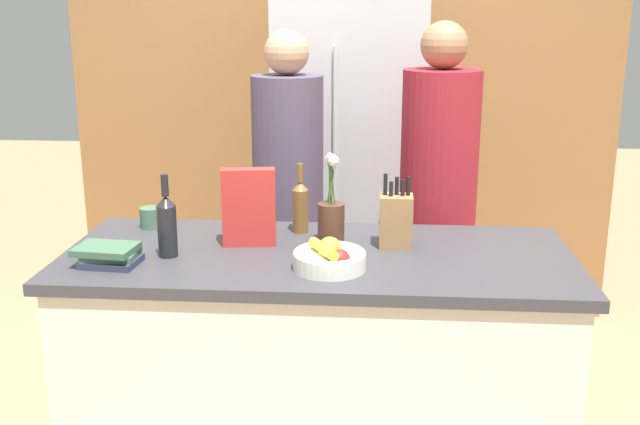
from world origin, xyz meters
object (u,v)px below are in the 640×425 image
Objects in this scene: refrigerator at (350,164)px; flower_vase at (331,218)px; bottle_oil at (300,205)px; person_in_blue at (438,196)px; fruit_bowl at (330,257)px; book_stack at (109,255)px; bottle_vinegar at (167,224)px; knife_block at (396,220)px; cereal_box at (249,207)px; person_at_sink at (288,195)px; coffee_mug at (151,217)px.

refrigerator reaches higher than flower_vase.
bottle_oil is 0.16× the size of person_in_blue.
fruit_bowl is (-0.01, -1.47, -0.01)m from refrigerator.
flower_vase is 1.28× the size of bottle_oil.
bottle_vinegar is at bearing 30.22° from book_stack.
cereal_box is (-0.52, -0.03, 0.04)m from knife_block.
person_in_blue is (0.71, 0.57, -0.09)m from cereal_box.
person_at_sink reaches higher than bottle_oil.
bottle_vinegar reaches higher than cereal_box.
fruit_bowl is at bearing 0.96° from book_stack.
refrigerator is 15.82× the size of coffee_mug.
flower_vase is at bearing -13.72° from coffee_mug.
cereal_box is 0.30m from bottle_vinegar.
flower_vase reaches higher than fruit_bowl.
bottle_vinegar is at bearing -150.57° from cereal_box.
knife_block reaches higher than book_stack.
flower_vase reaches higher than coffee_mug.
person_in_blue is at bearing 38.60° from cereal_box.
bottle_vinegar is 0.17× the size of person_in_blue.
coffee_mug is at bearing -158.18° from person_in_blue.
flower_vase is at bearing -70.98° from person_at_sink.
bottle_oil is 0.68m from person_in_blue.
bottle_oil is at bearing 157.68° from knife_block.
bottle_vinegar is (-0.56, 0.09, 0.07)m from fruit_bowl.
fruit_bowl is at bearing -30.34° from coffee_mug.
person_at_sink is at bearing 105.75° from fruit_bowl.
fruit_bowl is 0.91× the size of knife_block.
bottle_oil is 0.16× the size of person_at_sink.
person_at_sink is at bearing 83.64° from cereal_box.
flower_vase reaches higher than bottle_oil.
refrigerator is 8.75× the size of book_stack.
bottle_oil is (0.60, 0.42, 0.07)m from book_stack.
cereal_box is at bearing 29.43° from bottle_vinegar.
fruit_bowl is 0.90× the size of bottle_oil.
coffee_mug is at bearing 170.08° from knife_block.
fruit_bowl is 0.83× the size of bottle_vinegar.
person_in_blue is at bearing -5.16° from person_at_sink.
person_in_blue is (1.13, 0.38, 0.01)m from coffee_mug.
bottle_vinegar is at bearing -115.32° from person_at_sink.
book_stack is (-0.74, -0.01, -0.01)m from fruit_bowl.
knife_block is at bearing -53.75° from person_at_sink.
person_in_blue is at bearing 70.81° from knife_block.
refrigerator is at bearing 67.56° from bottle_vinegar.
fruit_bowl is at bearing -71.17° from bottle_oil.
cereal_box is 0.47m from coffee_mug.
fruit_bowl is 0.86× the size of cereal_box.
cereal_box is 0.62m from person_at_sink.
person_in_blue is at bearing 36.00° from bottle_oil.
coffee_mug is (-0.94, 0.17, -0.06)m from knife_block.
fruit_bowl is 0.15× the size of person_at_sink.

